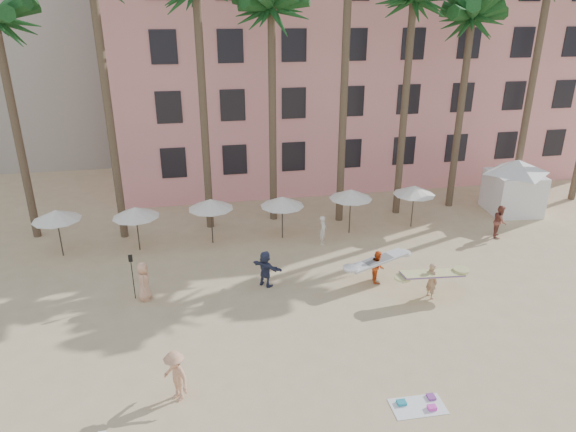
# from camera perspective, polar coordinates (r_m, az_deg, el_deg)

# --- Properties ---
(ground) EXTENTS (120.00, 120.00, 0.00)m
(ground) POSITION_cam_1_polar(r_m,az_deg,el_deg) (19.68, 9.42, -17.05)
(ground) COLOR #D1B789
(ground) RESTS_ON ground
(pink_hotel) EXTENTS (35.00, 14.00, 16.00)m
(pink_hotel) POSITION_cam_1_polar(r_m,az_deg,el_deg) (42.42, 6.90, 16.01)
(pink_hotel) COLOR pink
(pink_hotel) RESTS_ON ground
(umbrella_row) EXTENTS (22.50, 2.70, 2.73)m
(umbrella_row) POSITION_cam_1_polar(r_m,az_deg,el_deg) (28.62, -4.59, 1.52)
(umbrella_row) COLOR #332B23
(umbrella_row) RESTS_ON ground
(cabana) EXTENTS (4.97, 4.97, 3.50)m
(cabana) POSITION_cam_1_polar(r_m,az_deg,el_deg) (35.98, 23.90, 3.54)
(cabana) COLOR white
(cabana) RESTS_ON ground
(beach_towel) EXTENTS (1.82, 1.04, 0.14)m
(beach_towel) POSITION_cam_1_polar(r_m,az_deg,el_deg) (18.76, 14.35, -19.67)
(beach_towel) COLOR white
(beach_towel) RESTS_ON ground
(carrier_yellow) EXTENTS (3.01, 0.94, 1.73)m
(carrier_yellow) POSITION_cam_1_polar(r_m,az_deg,el_deg) (24.31, 15.71, -6.67)
(carrier_yellow) COLOR tan
(carrier_yellow) RESTS_ON ground
(carrier_white) EXTENTS (3.28, 1.74, 1.60)m
(carrier_white) POSITION_cam_1_polar(r_m,az_deg,el_deg) (25.17, 9.92, -5.37)
(carrier_white) COLOR #DA4D17
(carrier_white) RESTS_ON ground
(beachgoers) EXTENTS (20.59, 12.18, 1.91)m
(beachgoers) POSITION_cam_1_polar(r_m,az_deg,el_deg) (23.74, 1.01, -6.65)
(beachgoers) COLOR tan
(beachgoers) RESTS_ON ground
(paddle) EXTENTS (0.18, 0.04, 2.23)m
(paddle) POSITION_cam_1_polar(r_m,az_deg,el_deg) (24.13, -16.94, -5.88)
(paddle) COLOR black
(paddle) RESTS_ON ground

